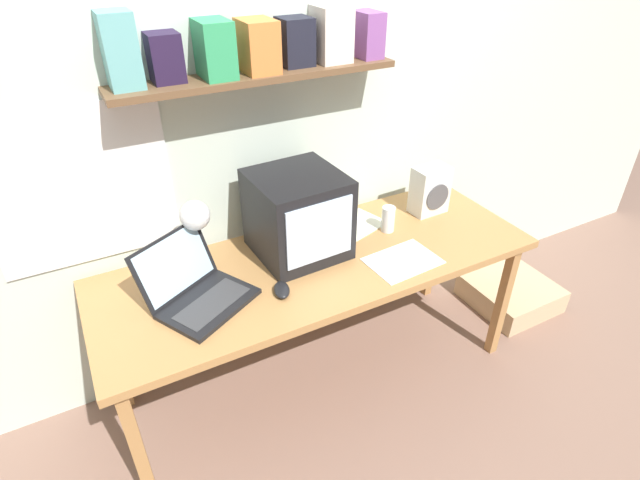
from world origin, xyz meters
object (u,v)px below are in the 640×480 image
Objects in this scene: loose_paper_near_laptop at (403,261)px; open_notebook at (357,224)px; corner_desk at (320,271)px; juice_glass at (388,220)px; laptop at (194,286)px; crt_monitor at (298,215)px; desk_lamp at (195,220)px; computer_mouse at (282,290)px; space_heater at (430,190)px; floor_cushion at (510,293)px.

open_notebook is (-0.02, 0.34, 0.00)m from loose_paper_near_laptop.
corner_desk is 15.50× the size of juice_glass.
laptop reaches higher than juice_glass.
crt_monitor reaches higher than desk_lamp.
computer_mouse reaches higher than loose_paper_near_laptop.
space_heater is 0.52× the size of floor_cushion.
crt_monitor is 1.30× the size of open_notebook.
crt_monitor is 0.38m from open_notebook.
corner_desk is 0.69m from space_heater.
desk_lamp is 1.38× the size of space_heater.
open_notebook is (0.52, 0.30, -0.01)m from computer_mouse.
floor_cushion is at bearing 3.70° from computer_mouse.
computer_mouse is 0.54m from loose_paper_near_laptop.
loose_paper_near_laptop is (0.30, -0.17, 0.06)m from corner_desk.
laptop is 3.78× the size of computer_mouse.
desk_lamp is at bearing 173.47° from floor_cushion.
crt_monitor is 1.63× the size of space_heater.
crt_monitor is 0.85× the size of laptop.
computer_mouse is (-0.90, -0.24, -0.10)m from space_heater.
juice_glass is 0.29m from space_heater.
space_heater reaches higher than computer_mouse.
crt_monitor reaches higher than juice_glass.
laptop is at bearing -114.67° from desk_lamp.
computer_mouse reaches higher than corner_desk.
desk_lamp is at bearing 127.48° from computer_mouse.
open_notebook is at bearing -16.58° from laptop.
desk_lamp reaches higher than floor_cushion.
desk_lamp reaches higher than laptop.
crt_monitor is 0.48m from loose_paper_near_laptop.
corner_desk is 0.26m from crt_monitor.
open_notebook is 0.65× the size of floor_cushion.
space_heater is 0.96m from floor_cushion.
laptop is 1.38× the size of desk_lamp.
open_notebook is at bearing 0.45° from desk_lamp.
floor_cushion is (1.48, 0.10, -0.65)m from computer_mouse.
corner_desk is at bearing 150.27° from loose_paper_near_laptop.
space_heater is 0.47m from loose_paper_near_laptop.
floor_cushion is (0.86, -0.09, -0.69)m from juice_glass.
loose_paper_near_laptop is at bearing -23.89° from desk_lamp.
loose_paper_near_laptop is (0.76, -0.34, -0.23)m from desk_lamp.
open_notebook is (0.75, 0.01, -0.23)m from desk_lamp.
laptop is 3.69× the size of juice_glass.
crt_monitor reaches higher than space_heater.
desk_lamp reaches higher than juice_glass.
floor_cushion is (1.30, -0.14, -0.81)m from crt_monitor.
space_heater is at bearing 10.03° from corner_desk.
loose_paper_near_laptop is at bearing -4.92° from computer_mouse.
desk_lamp is 1.92m from floor_cushion.
corner_desk is 1.38m from floor_cushion.
corner_desk is at bearing -149.42° from open_notebook.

